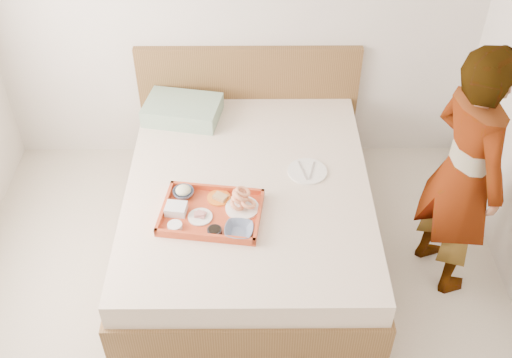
{
  "coord_description": "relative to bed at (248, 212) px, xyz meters",
  "views": [
    {
      "loc": [
        0.12,
        -1.85,
        3.12
      ],
      "look_at": [
        0.14,
        0.9,
        0.65
      ],
      "focal_mm": 42.26,
      "sensor_mm": 36.0,
      "label": 1
    }
  ],
  "objects": [
    {
      "name": "pillow",
      "position": [
        -0.47,
        0.71,
        0.33
      ],
      "size": [
        0.58,
        0.45,
        0.13
      ],
      "primitive_type": "cube",
      "rotation": [
        0.0,
        0.0,
        -0.19
      ],
      "color": "#88A284",
      "rests_on": "bed"
    },
    {
      "name": "cheese_round",
      "position": [
        -0.43,
        -0.41,
        0.3
      ],
      "size": [
        0.1,
        0.1,
        0.03
      ],
      "primitive_type": "cylinder",
      "rotation": [
        0.0,
        0.0,
        -0.14
      ],
      "color": "white",
      "rests_on": "tray"
    },
    {
      "name": "sauce_dish",
      "position": [
        -0.19,
        -0.46,
        0.3
      ],
      "size": [
        0.1,
        0.1,
        0.03
      ],
      "primitive_type": "cylinder",
      "rotation": [
        0.0,
        0.0,
        -0.14
      ],
      "color": "black",
      "rests_on": "tray"
    },
    {
      "name": "plastic_tub",
      "position": [
        -0.43,
        -0.28,
        0.31
      ],
      "size": [
        0.14,
        0.12,
        0.05
      ],
      "primitive_type": "cube",
      "rotation": [
        0.0,
        0.0,
        -0.14
      ],
      "color": "silver",
      "rests_on": "tray"
    },
    {
      "name": "salad_bowl",
      "position": [
        -0.4,
        -0.13,
        0.3
      ],
      "size": [
        0.15,
        0.15,
        0.04
      ],
      "primitive_type": "imported",
      "rotation": [
        0.0,
        0.0,
        -0.14
      ],
      "color": "#192648",
      "rests_on": "tray"
    },
    {
      "name": "tray",
      "position": [
        -0.22,
        -0.29,
        0.29
      ],
      "size": [
        0.65,
        0.51,
        0.05
      ],
      "primitive_type": "cube",
      "rotation": [
        0.0,
        0.0,
        -0.14
      ],
      "color": "#CF562A",
      "rests_on": "bed"
    },
    {
      "name": "person",
      "position": [
        1.24,
        -0.27,
        0.57
      ],
      "size": [
        0.58,
        0.7,
        1.66
      ],
      "primitive_type": "imported",
      "rotation": [
        0.0,
        0.0,
        1.91
      ],
      "color": "silver",
      "rests_on": "ground"
    },
    {
      "name": "meat_plate",
      "position": [
        -0.28,
        -0.33,
        0.29
      ],
      "size": [
        0.17,
        0.17,
        0.01
      ],
      "primitive_type": "cylinder",
      "rotation": [
        0.0,
        0.0,
        -0.14
      ],
      "color": "white",
      "rests_on": "tray"
    },
    {
      "name": "bread_plate",
      "position": [
        -0.18,
        -0.16,
        0.29
      ],
      "size": [
        0.16,
        0.16,
        0.01
      ],
      "primitive_type": "cylinder",
      "rotation": [
        0.0,
        0.0,
        -0.14
      ],
      "color": "orange",
      "rests_on": "tray"
    },
    {
      "name": "navy_bowl_big",
      "position": [
        -0.05,
        -0.45,
        0.3
      ],
      "size": [
        0.19,
        0.19,
        0.04
      ],
      "primitive_type": "imported",
      "rotation": [
        0.0,
        0.0,
        -0.14
      ],
      "color": "#192648",
      "rests_on": "tray"
    },
    {
      "name": "headboard",
      "position": [
        0.0,
        0.97,
        0.21
      ],
      "size": [
        1.65,
        0.06,
        0.95
      ],
      "primitive_type": "cube",
      "color": "brown",
      "rests_on": "ground"
    },
    {
      "name": "wall_back",
      "position": [
        -0.09,
        1.0,
        1.04
      ],
      "size": [
        3.5,
        0.01,
        2.6
      ],
      "primitive_type": "cube",
      "color": "silver",
      "rests_on": "ground"
    },
    {
      "name": "prawn_plate",
      "position": [
        -0.03,
        -0.25,
        0.29
      ],
      "size": [
        0.23,
        0.23,
        0.01
      ],
      "primitive_type": "cylinder",
      "rotation": [
        0.0,
        0.0,
        -0.14
      ],
      "color": "white",
      "rests_on": "tray"
    },
    {
      "name": "dinner_plate",
      "position": [
        0.39,
        0.1,
        0.27
      ],
      "size": [
        0.27,
        0.27,
        0.01
      ],
      "primitive_type": "cylinder",
      "rotation": [
        0.0,
        0.0,
        -0.07
      ],
      "color": "white",
      "rests_on": "bed"
    },
    {
      "name": "bed",
      "position": [
        0.0,
        0.0,
        0.0
      ],
      "size": [
        1.65,
        2.0,
        0.53
      ],
      "primitive_type": "cube",
      "color": "brown",
      "rests_on": "ground"
    }
  ]
}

